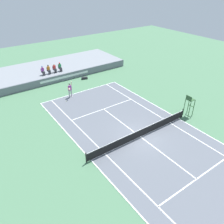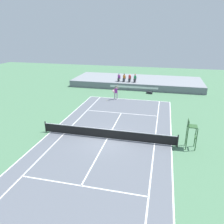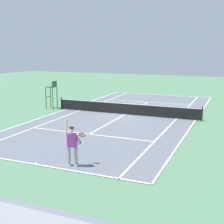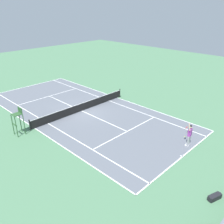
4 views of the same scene
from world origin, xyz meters
TOP-DOWN VIEW (x-y plane):
  - ground_plane at (0.00, 0.00)m, footprint 80.00×80.00m
  - court at (0.00, 0.00)m, footprint 11.08×23.88m
  - net at (0.00, 0.00)m, footprint 11.98×0.10m
  - tennis_player at (-1.73, 11.39)m, footprint 0.75×0.73m
  - tennis_ball at (-2.76, 10.52)m, footprint 0.07×0.07m
  - umpire_chair at (6.86, 0.00)m, footprint 0.77×0.77m
  - equipment_bag at (2.52, 15.36)m, footprint 0.95×0.59m

SIDE VIEW (x-z plane):
  - ground_plane at x=0.00m, z-range 0.00..0.00m
  - court at x=0.00m, z-range 0.00..0.02m
  - tennis_ball at x=-2.76m, z-range 0.00..0.07m
  - equipment_bag at x=2.52m, z-range 0.00..0.32m
  - net at x=0.00m, z-range -0.01..1.06m
  - tennis_player at x=-1.73m, z-range -0.05..2.04m
  - umpire_chair at x=6.86m, z-range 0.34..2.78m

